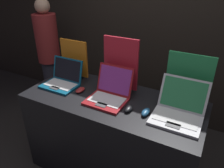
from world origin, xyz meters
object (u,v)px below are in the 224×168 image
mouse_middle (129,109)px  promo_stand_back (188,80)px  person_bystander (49,56)px  laptop_back (179,110)px  mouse_back (146,112)px  promo_stand_front (74,60)px  laptop_front (63,79)px  promo_stand_middle (121,66)px  mouse_front (80,90)px  laptop_middle (109,93)px

mouse_middle → promo_stand_back: (0.37, 0.37, 0.19)m
promo_stand_back → person_bystander: bearing=168.4°
laptop_back → mouse_back: size_ratio=3.24×
laptop_back → person_bystander: size_ratio=0.24×
promo_stand_front → mouse_middle: (0.77, -0.32, -0.17)m
laptop_back → promo_stand_back: size_ratio=0.89×
mouse_middle → promo_stand_back: size_ratio=0.24×
laptop_front → laptop_back: 1.14m
promo_stand_front → person_bystander: (-0.79, 0.44, -0.24)m
mouse_back → promo_stand_back: 0.46m
promo_stand_middle → promo_stand_back: bearing=6.0°
mouse_front → promo_stand_front: bearing=133.6°
promo_stand_back → mouse_middle: bearing=-135.6°
promo_stand_front → mouse_middle: promo_stand_front is taller
laptop_front → promo_stand_middle: promo_stand_middle is taller
laptop_front → mouse_front: size_ratio=3.06×
mouse_middle → person_bystander: 1.73m
mouse_middle → mouse_back: size_ratio=0.88×
promo_stand_front → mouse_middle: bearing=-22.7°
mouse_middle → promo_stand_middle: size_ratio=0.21×
laptop_back → laptop_middle: bearing=-177.9°
promo_stand_front → mouse_back: (0.91, -0.30, -0.17)m
mouse_middle → person_bystander: (-1.56, 0.76, -0.07)m
promo_stand_middle → mouse_front: bearing=-143.8°
promo_stand_middle → mouse_back: bearing=-37.9°
promo_stand_front → laptop_middle: promo_stand_front is taller
promo_stand_middle → laptop_back: (0.60, -0.20, -0.18)m
laptop_back → person_bystander: bearing=161.3°
promo_stand_back → person_bystander: 1.99m
person_bystander → promo_stand_back: bearing=-11.6°
laptop_back → person_bystander: 2.04m
person_bystander → laptop_front: bearing=-39.7°
promo_stand_back → person_bystander: (-1.93, 0.39, -0.26)m
mouse_back → laptop_back: bearing=20.7°
mouse_front → promo_stand_middle: 0.45m
laptop_middle → promo_stand_back: 0.68m
mouse_front → laptop_middle: laptop_middle is taller
mouse_front → mouse_back: bearing=-4.9°
promo_stand_front → mouse_middle: size_ratio=3.81×
mouse_middle → laptop_back: bearing=16.0°
mouse_front → laptop_back: (0.91, 0.03, 0.05)m
mouse_front → person_bystander: 1.23m
promo_stand_middle → person_bystander: bearing=161.0°
laptop_front → promo_stand_back: size_ratio=0.79×
mouse_middle → laptop_middle: bearing=159.1°
promo_stand_middle → mouse_back: promo_stand_middle is taller
laptop_middle → laptop_front: bearing=177.6°
laptop_front → laptop_middle: 0.54m
mouse_front → laptop_middle: size_ratio=0.32×
laptop_middle → person_bystander: person_bystander is taller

